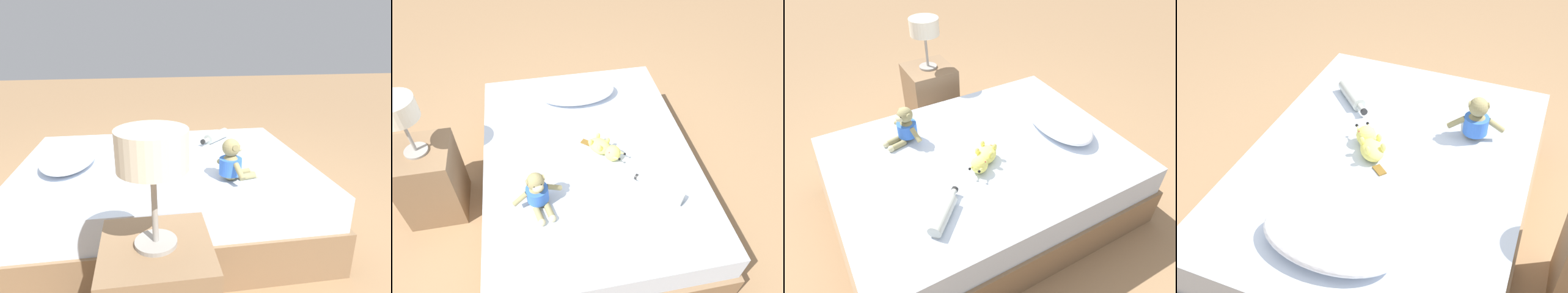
# 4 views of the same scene
# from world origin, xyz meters

# --- Properties ---
(ground_plane) EXTENTS (16.00, 16.00, 0.00)m
(ground_plane) POSITION_xyz_m (0.00, 0.00, 0.00)
(ground_plane) COLOR #93704C
(bed) EXTENTS (1.35, 1.81, 0.46)m
(bed) POSITION_xyz_m (0.00, 0.00, 0.22)
(bed) COLOR #846647
(bed) RESTS_ON ground_plane
(pillow) EXTENTS (0.57, 0.33, 0.12)m
(pillow) POSITION_xyz_m (0.02, 0.57, 0.51)
(pillow) COLOR white
(pillow) RESTS_ON bed
(plush_monkey) EXTENTS (0.29, 0.24, 0.24)m
(plush_monkey) POSITION_xyz_m (-0.34, -0.34, 0.55)
(plush_monkey) COLOR #8E8456
(plush_monkey) RESTS_ON bed
(plush_yellow_creature) EXTENTS (0.25, 0.29, 0.10)m
(plush_yellow_creature) POSITION_xyz_m (0.10, -0.04, 0.50)
(plush_yellow_creature) COLOR #EAE066
(plush_yellow_creature) RESTS_ON bed
(glass_bottle) EXTENTS (0.25, 0.25, 0.07)m
(glass_bottle) POSITION_xyz_m (0.36, -0.41, 0.49)
(glass_bottle) COLOR #B7BCB2
(glass_bottle) RESTS_ON bed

